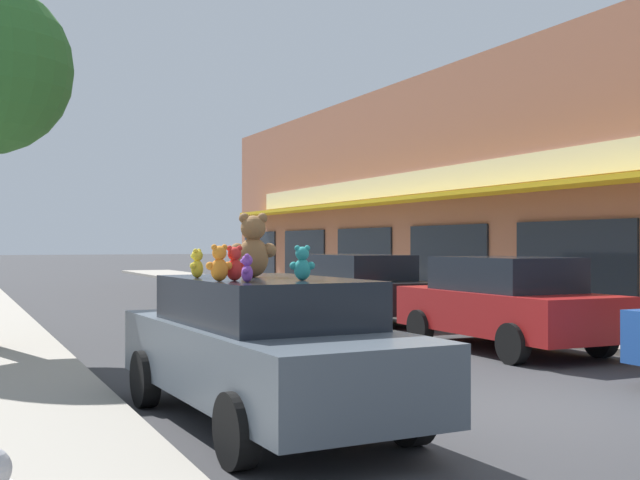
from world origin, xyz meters
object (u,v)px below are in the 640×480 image
Objects in this scene: plush_art_car at (264,347)px; parked_car_far_center at (505,302)px; teddy_bear_giant at (253,246)px; teddy_bear_red at (234,264)px; teddy_bear_orange at (219,263)px; teddy_bear_teal at (302,263)px; teddy_bear_purple at (247,268)px; parked_car_far_right at (355,286)px; teddy_bear_yellow at (197,264)px.

parked_car_far_center reaches higher than plush_art_car.
teddy_bear_giant is 2.02× the size of teddy_bear_red.
teddy_bear_orange is 0.80m from teddy_bear_teal.
teddy_bear_giant is at bearing 179.62° from teddy_bear_purple.
teddy_bear_red reaches higher than parked_car_far_right.
teddy_bear_teal is at bearing 179.16° from teddy_bear_red.
teddy_bear_teal reaches higher than teddy_bear_yellow.
teddy_bear_giant reaches higher than parked_car_far_right.
plush_art_car is 1.08× the size of parked_car_far_center.
parked_car_far_center is at bearing 28.79° from plush_art_car.
teddy_bear_red is (0.16, -0.75, 0.02)m from teddy_bear_yellow.
teddy_bear_teal is 7.08m from parked_car_far_center.
teddy_bear_red is (0.17, 0.05, -0.01)m from teddy_bear_orange.
teddy_bear_purple is at bearing 125.74° from teddy_bear_orange.
parked_car_far_right is at bearing 90.00° from parked_car_far_center.
teddy_bear_red is 0.07× the size of parked_car_far_right.
teddy_bear_orange is at bearing -123.66° from parked_car_far_right.
teddy_bear_orange is at bearing 11.94° from teddy_bear_teal.
parked_car_far_center is (6.43, 3.21, -0.81)m from teddy_bear_yellow.
teddy_bear_orange is at bearing -145.65° from plush_art_car.
teddy_bear_orange reaches higher than parked_car_far_right.
teddy_bear_red is (-0.46, -0.42, 0.87)m from plush_art_car.
teddy_bear_orange is 0.18m from teddy_bear_red.
teddy_bear_teal is 11.38m from parked_car_far_right.
teddy_bear_purple is at bearing 108.77° from teddy_bear_red.
teddy_bear_teal is (0.17, -0.92, -0.16)m from teddy_bear_giant.
teddy_bear_purple reaches higher than plush_art_car.
teddy_bear_giant is 0.85m from teddy_bear_red.
parked_car_far_right is at bearing -101.14° from teddy_bear_giant.
teddy_bear_giant is 0.14× the size of parked_car_far_right.
teddy_bear_orange is (-0.01, -0.80, 0.02)m from teddy_bear_yellow.
teddy_bear_orange is 1.03× the size of teddy_bear_teal.
plush_art_car is at bearing -136.57° from teddy_bear_orange.
teddy_bear_orange is at bearing 39.35° from teddy_bear_yellow.
teddy_bear_giant is at bearing -150.78° from parked_car_far_center.
plush_art_car is 0.98× the size of parked_car_far_right.
parked_car_far_right is (6.44, 9.67, -0.82)m from teddy_bear_orange.
teddy_bear_yellow is (-0.62, 0.32, 0.85)m from plush_art_car.
teddy_bear_giant is at bearing 126.03° from teddy_bear_yellow.
parked_car_far_right is at bearing -175.74° from teddy_bear_yellow.
teddy_bear_orange is 7.63m from parked_car_far_center.
teddy_bear_purple is (-0.46, -0.77, 0.83)m from plush_art_car.
teddy_bear_yellow is at bearing -84.30° from teddy_bear_orange.
parked_car_far_right is at bearing 170.38° from teddy_bear_purple.
teddy_bear_yellow is 7.23m from parked_car_far_center.
plush_art_car is 10.88m from parked_car_far_right.
teddy_bear_orange is at bearing 72.74° from teddy_bear_giant.
teddy_bear_orange is 1.03× the size of teddy_bear_red.
teddy_bear_giant is 2.24× the size of teddy_bear_yellow.
plush_art_car is 17.64× the size of teddy_bear_purple.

